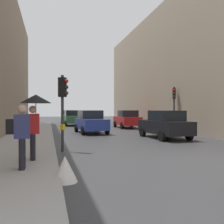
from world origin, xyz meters
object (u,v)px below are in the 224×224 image
object	(u,v)px
car_white_compact	(68,116)
warning_sign_triangle	(65,169)
car_red_sedan	(127,119)
pedestrian_with_grey_backpack	(20,133)
car_blue_van	(91,122)
car_green_estate	(72,118)
pedestrian_with_umbrella	(35,108)
traffic_light_mid_street	(174,101)
car_dark_suv	(165,124)
traffic_light_near_right	(63,99)

from	to	relation	value
car_white_compact	warning_sign_triangle	bearing A→B (deg)	-94.59
car_red_sedan	car_white_compact	size ratio (longest dim) A/B	0.99
warning_sign_triangle	pedestrian_with_grey_backpack	bearing A→B (deg)	140.38
car_blue_van	pedestrian_with_grey_backpack	size ratio (longest dim) A/B	2.44
car_green_estate	pedestrian_with_umbrella	bearing A→B (deg)	-98.74
traffic_light_mid_street	pedestrian_with_grey_backpack	xyz separation A→B (m)	(-10.36, -10.39, -1.34)
traffic_light_mid_street	car_blue_van	distance (m)	6.77
traffic_light_mid_street	pedestrian_with_umbrella	distance (m)	13.58
traffic_light_mid_street	car_red_sedan	world-z (taller)	traffic_light_mid_street
car_dark_suv	car_white_compact	bearing A→B (deg)	101.45
car_red_sedan	car_dark_suv	size ratio (longest dim) A/B	0.99
car_red_sedan	car_green_estate	distance (m)	7.26
car_dark_suv	pedestrian_with_umbrella	distance (m)	9.52
car_red_sedan	car_dark_suv	distance (m)	9.21
pedestrian_with_umbrella	car_white_compact	bearing A→B (deg)	83.32
car_white_compact	pedestrian_with_umbrella	size ratio (longest dim) A/B	2.01
traffic_light_near_right	warning_sign_triangle	bearing A→B (deg)	-92.64
car_white_compact	car_red_sedan	bearing A→B (deg)	-68.44
traffic_light_mid_street	car_blue_van	size ratio (longest dim) A/B	0.84
traffic_light_near_right	car_white_compact	size ratio (longest dim) A/B	0.77
car_red_sedan	car_white_compact	world-z (taller)	same
warning_sign_triangle	car_blue_van	bearing A→B (deg)	77.60
car_green_estate	car_blue_van	world-z (taller)	same
pedestrian_with_grey_backpack	pedestrian_with_umbrella	bearing A→B (deg)	75.97
car_green_estate	pedestrian_with_grey_backpack	bearing A→B (deg)	-99.06
traffic_light_mid_street	car_white_compact	world-z (taller)	traffic_light_mid_street
car_blue_van	car_dark_suv	bearing A→B (deg)	-50.28
traffic_light_near_right	pedestrian_with_grey_backpack	bearing A→B (deg)	-110.27
car_red_sedan	car_white_compact	bearing A→B (deg)	111.56
car_blue_van	car_green_estate	bearing A→B (deg)	92.89
car_red_sedan	car_blue_van	world-z (taller)	same
pedestrian_with_grey_backpack	warning_sign_triangle	distance (m)	1.70
car_white_compact	car_green_estate	distance (m)	6.97
car_white_compact	pedestrian_with_umbrella	bearing A→B (deg)	-96.68
car_dark_suv	pedestrian_with_grey_backpack	distance (m)	10.53
traffic_light_mid_street	car_red_sedan	bearing A→B (deg)	108.92
traffic_light_near_right	pedestrian_with_umbrella	size ratio (longest dim) A/B	1.54
car_dark_suv	traffic_light_mid_street	bearing A→B (deg)	53.55
traffic_light_near_right	traffic_light_mid_street	distance (m)	11.24
traffic_light_mid_street	car_red_sedan	xyz separation A→B (m)	(-1.99, 5.81, -1.62)
traffic_light_near_right	car_dark_suv	xyz separation A→B (m)	(6.50, 3.33, -1.40)
car_red_sedan	car_dark_suv	bearing A→B (deg)	-93.15
car_white_compact	traffic_light_near_right	bearing A→B (deg)	-94.95
traffic_light_mid_street	car_dark_suv	xyz separation A→B (m)	(-2.50, -3.39, -1.62)
car_green_estate	warning_sign_triangle	xyz separation A→B (m)	(-2.29, -22.47, -0.55)
car_red_sedan	pedestrian_with_grey_backpack	xyz separation A→B (m)	(-8.36, -16.20, 0.29)
traffic_light_near_right	car_white_compact	world-z (taller)	traffic_light_near_right
car_white_compact	car_dark_suv	size ratio (longest dim) A/B	1.01
car_dark_suv	car_green_estate	bearing A→B (deg)	106.94
car_white_compact	car_blue_van	xyz separation A→B (m)	(0.42, -16.77, 0.00)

